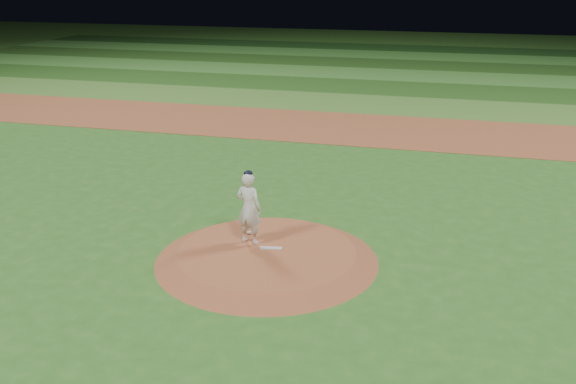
{
  "coord_description": "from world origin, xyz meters",
  "views": [
    {
      "loc": [
        4.24,
        -13.76,
        6.87
      ],
      "look_at": [
        0.0,
        2.0,
        1.1
      ],
      "focal_mm": 40.0,
      "sensor_mm": 36.0,
      "label": 1
    }
  ],
  "objects": [
    {
      "name": "outfield_stripe_0",
      "position": [
        0.0,
        19.5,
        0.01
      ],
      "size": [
        70.0,
        5.0,
        0.02
      ],
      "primitive_type": "cube",
      "color": "#41762B",
      "rests_on": "ground"
    },
    {
      "name": "outfield_stripe_5",
      "position": [
        0.0,
        44.5,
        0.01
      ],
      "size": [
        70.0,
        5.0,
        0.02
      ],
      "primitive_type": "cube",
      "color": "#163F14",
      "rests_on": "ground"
    },
    {
      "name": "outfield_stripe_3",
      "position": [
        0.0,
        34.5,
        0.01
      ],
      "size": [
        70.0,
        5.0,
        0.02
      ],
      "primitive_type": "cube",
      "color": "#204B18",
      "rests_on": "ground"
    },
    {
      "name": "pitching_rubber",
      "position": [
        0.06,
        0.14,
        0.26
      ],
      "size": [
        0.57,
        0.24,
        0.03
      ],
      "primitive_type": "cube",
      "rotation": [
        0.0,
        0.0,
        0.19
      ],
      "color": "beige",
      "rests_on": "pitchers_mound"
    },
    {
      "name": "outfield_stripe_1",
      "position": [
        0.0,
        24.5,
        0.01
      ],
      "size": [
        70.0,
        5.0,
        0.02
      ],
      "primitive_type": "cube",
      "color": "#224F19",
      "rests_on": "ground"
    },
    {
      "name": "pitchers_mound",
      "position": [
        0.0,
        0.0,
        0.12
      ],
      "size": [
        5.5,
        5.5,
        0.25
      ],
      "primitive_type": "cone",
      "color": "#964F2E",
      "rests_on": "ground"
    },
    {
      "name": "rosin_bag",
      "position": [
        -0.75,
        0.89,
        0.29
      ],
      "size": [
        0.13,
        0.13,
        0.07
      ],
      "primitive_type": "ellipsoid",
      "color": "silver",
      "rests_on": "pitchers_mound"
    },
    {
      "name": "pitcher_on_mound",
      "position": [
        -0.56,
        0.35,
        1.19
      ],
      "size": [
        0.76,
        0.58,
        1.92
      ],
      "color": "silver",
      "rests_on": "pitchers_mound"
    },
    {
      "name": "ground",
      "position": [
        0.0,
        0.0,
        0.0
      ],
      "size": [
        120.0,
        120.0,
        0.0
      ],
      "primitive_type": "plane",
      "color": "#2B601F",
      "rests_on": "ground"
    },
    {
      "name": "outfield_stripe_2",
      "position": [
        0.0,
        29.5,
        0.01
      ],
      "size": [
        70.0,
        5.0,
        0.02
      ],
      "primitive_type": "cube",
      "color": "#397C2D",
      "rests_on": "ground"
    },
    {
      "name": "infield_dirt_band",
      "position": [
        0.0,
        14.0,
        0.01
      ],
      "size": [
        70.0,
        6.0,
        0.02
      ],
      "primitive_type": "cube",
      "color": "brown",
      "rests_on": "ground"
    },
    {
      "name": "outfield_stripe_4",
      "position": [
        0.0,
        39.5,
        0.01
      ],
      "size": [
        70.0,
        5.0,
        0.02
      ],
      "primitive_type": "cube",
      "color": "#357B2C",
      "rests_on": "ground"
    }
  ]
}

